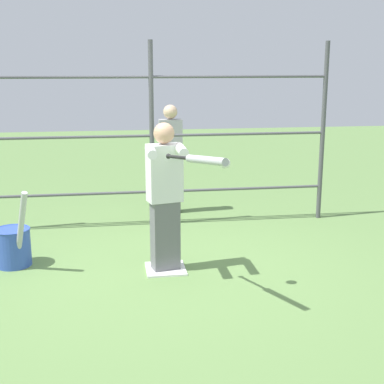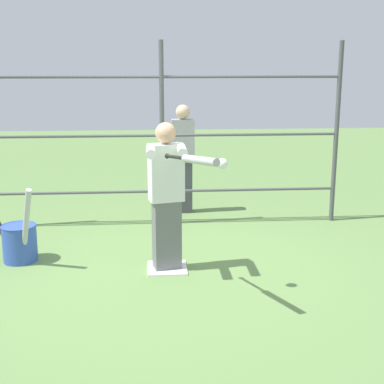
# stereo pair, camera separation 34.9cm
# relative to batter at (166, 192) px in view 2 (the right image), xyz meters

# --- Properties ---
(ground_plane) EXTENTS (24.00, 24.00, 0.00)m
(ground_plane) POSITION_rel_batter_xyz_m (0.00, -0.02, -0.81)
(ground_plane) COLOR #608447
(home_plate) EXTENTS (0.40, 0.40, 0.02)m
(home_plate) POSITION_rel_batter_xyz_m (0.00, -0.02, -0.80)
(home_plate) COLOR white
(home_plate) RESTS_ON ground
(fence_backstop) EXTENTS (4.59, 0.06, 2.34)m
(fence_backstop) POSITION_rel_batter_xyz_m (0.00, -1.62, 0.36)
(fence_backstop) COLOR #4C4C51
(fence_backstop) RESTS_ON ground
(batter) EXTENTS (0.38, 0.57, 1.51)m
(batter) POSITION_rel_batter_xyz_m (0.00, 0.00, 0.00)
(batter) COLOR slate
(batter) RESTS_ON ground
(baseball_bat_swinging) EXTENTS (0.40, 0.85, 0.14)m
(baseball_bat_swinging) POSITION_rel_batter_xyz_m (-0.21, 0.88, 0.48)
(baseball_bat_swinging) COLOR black
(softball_in_flight) EXTENTS (0.10, 0.10, 0.10)m
(softball_in_flight) POSITION_rel_batter_xyz_m (-0.47, 0.59, 0.39)
(softball_in_flight) COLOR white
(bat_bucket) EXTENTS (0.70, 0.58, 0.87)m
(bat_bucket) POSITION_rel_batter_xyz_m (1.56, -0.37, -0.59)
(bat_bucket) COLOR #3351B2
(bat_bucket) RESTS_ON ground
(bystander_behind_fence) EXTENTS (0.31, 0.19, 1.52)m
(bystander_behind_fence) POSITION_rel_batter_xyz_m (-0.30, -2.18, -0.02)
(bystander_behind_fence) COLOR #3F3F47
(bystander_behind_fence) RESTS_ON ground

